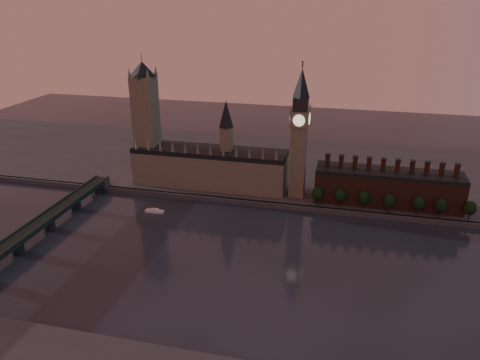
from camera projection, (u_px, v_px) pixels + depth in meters
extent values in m
plane|color=black|center=(257.00, 269.00, 285.38)|extent=(900.00, 900.00, 0.00)
cube|color=#424246|center=(280.00, 206.00, 365.92)|extent=(900.00, 4.00, 4.00)
cube|color=#424246|center=(295.00, 167.00, 447.19)|extent=(900.00, 180.00, 4.00)
cube|color=#7B6F57|center=(210.00, 169.00, 396.71)|extent=(130.00, 30.00, 28.00)
cube|color=black|center=(209.00, 151.00, 390.79)|extent=(130.00, 30.00, 4.00)
cube|color=#7B6F57|center=(226.00, 141.00, 383.82)|extent=(9.00, 9.00, 24.00)
cone|color=black|center=(226.00, 114.00, 375.30)|extent=(12.00, 12.00, 22.00)
cone|color=#7B6F57|center=(136.00, 143.00, 388.39)|extent=(2.60, 2.60, 10.00)
cone|color=#7B6F57|center=(148.00, 144.00, 386.05)|extent=(2.60, 2.60, 10.00)
cone|color=#7B6F57|center=(160.00, 145.00, 383.72)|extent=(2.60, 2.60, 10.00)
cone|color=#7B6F57|center=(173.00, 146.00, 381.39)|extent=(2.60, 2.60, 10.00)
cone|color=#7B6F57|center=(185.00, 147.00, 379.05)|extent=(2.60, 2.60, 10.00)
cone|color=#7B6F57|center=(198.00, 148.00, 376.72)|extent=(2.60, 2.60, 10.00)
cone|color=#7B6F57|center=(210.00, 149.00, 374.38)|extent=(2.60, 2.60, 10.00)
cone|color=#7B6F57|center=(223.00, 150.00, 372.05)|extent=(2.60, 2.60, 10.00)
cone|color=#7B6F57|center=(236.00, 151.00, 369.71)|extent=(2.60, 2.60, 10.00)
cone|color=#7B6F57|center=(249.00, 152.00, 367.38)|extent=(2.60, 2.60, 10.00)
cone|color=#7B6F57|center=(263.00, 153.00, 365.05)|extent=(2.60, 2.60, 10.00)
cone|color=#7B6F57|center=(276.00, 154.00, 362.71)|extent=(2.60, 2.60, 10.00)
cube|color=#7B6F57|center=(147.00, 130.00, 397.20)|extent=(18.00, 18.00, 90.00)
cone|color=black|center=(142.00, 69.00, 378.31)|extent=(24.00, 24.00, 12.00)
cylinder|color=#232326|center=(142.00, 61.00, 376.09)|extent=(0.50, 0.50, 12.00)
cone|color=#7B6F57|center=(129.00, 73.00, 373.57)|extent=(3.00, 3.00, 8.00)
cone|color=#7B6F57|center=(148.00, 73.00, 370.09)|extent=(3.00, 3.00, 8.00)
cone|color=#7B6F57|center=(138.00, 70.00, 388.02)|extent=(3.00, 3.00, 8.00)
cone|color=#7B6F57|center=(156.00, 70.00, 384.53)|extent=(3.00, 3.00, 8.00)
cube|color=#7B6F57|center=(298.00, 161.00, 370.32)|extent=(12.00, 12.00, 58.00)
cube|color=#7B6F57|center=(300.00, 118.00, 357.36)|extent=(14.00, 14.00, 12.00)
cube|color=#232326|center=(301.00, 104.00, 353.29)|extent=(11.00, 11.00, 10.00)
cone|color=black|center=(302.00, 83.00, 347.36)|extent=(13.00, 13.00, 22.00)
cylinder|color=#232326|center=(303.00, 64.00, 342.36)|extent=(1.00, 1.00, 5.00)
cylinder|color=beige|center=(299.00, 121.00, 350.86)|extent=(9.00, 0.50, 9.00)
cylinder|color=beige|center=(301.00, 116.00, 363.86)|extent=(9.00, 0.50, 9.00)
cylinder|color=beige|center=(291.00, 118.00, 358.93)|extent=(0.50, 9.00, 9.00)
cylinder|color=beige|center=(309.00, 119.00, 355.79)|extent=(0.50, 9.00, 9.00)
cone|color=#7B6F57|center=(291.00, 108.00, 349.57)|extent=(2.00, 2.00, 6.00)
cone|color=#7B6F57|center=(308.00, 109.00, 346.74)|extent=(2.00, 2.00, 6.00)
cone|color=#7B6F57|center=(293.00, 104.00, 361.31)|extent=(2.00, 2.00, 6.00)
cone|color=#7B6F57|center=(310.00, 105.00, 358.48)|extent=(2.00, 2.00, 6.00)
cube|color=#4F2A1E|center=(387.00, 189.00, 361.39)|extent=(110.00, 25.00, 24.00)
cube|color=black|center=(389.00, 173.00, 356.39)|extent=(110.00, 25.00, 3.00)
cube|color=#4F2A1E|center=(328.00, 161.00, 364.39)|extent=(3.50, 3.50, 9.00)
cube|color=#232326|center=(328.00, 155.00, 362.54)|extent=(4.20, 4.20, 1.00)
cube|color=#4F2A1E|center=(341.00, 162.00, 362.12)|extent=(3.50, 3.50, 9.00)
cube|color=#232326|center=(342.00, 156.00, 360.27)|extent=(4.20, 4.20, 1.00)
cube|color=#4F2A1E|center=(355.00, 163.00, 359.85)|extent=(3.50, 3.50, 9.00)
cube|color=#232326|center=(356.00, 157.00, 357.99)|extent=(4.20, 4.20, 1.00)
cube|color=#4F2A1E|center=(369.00, 164.00, 357.57)|extent=(3.50, 3.50, 9.00)
cube|color=#232326|center=(370.00, 158.00, 355.72)|extent=(4.20, 4.20, 1.00)
cube|color=#4F2A1E|center=(383.00, 165.00, 355.30)|extent=(3.50, 3.50, 9.00)
cube|color=#232326|center=(384.00, 159.00, 353.45)|extent=(4.20, 4.20, 1.00)
cube|color=#4F2A1E|center=(397.00, 166.00, 353.03)|extent=(3.50, 3.50, 9.00)
cube|color=#232326|center=(398.00, 160.00, 351.18)|extent=(4.20, 4.20, 1.00)
cube|color=#4F2A1E|center=(412.00, 167.00, 350.75)|extent=(3.50, 3.50, 9.00)
cube|color=#232326|center=(413.00, 161.00, 348.90)|extent=(4.20, 4.20, 1.00)
cube|color=#4F2A1E|center=(427.00, 168.00, 348.48)|extent=(3.50, 3.50, 9.00)
cube|color=#232326|center=(428.00, 162.00, 346.63)|extent=(4.20, 4.20, 1.00)
cube|color=#4F2A1E|center=(442.00, 169.00, 346.21)|extent=(3.50, 3.50, 9.00)
cube|color=#232326|center=(443.00, 163.00, 344.36)|extent=(4.20, 4.20, 1.00)
cube|color=#4F2A1E|center=(457.00, 171.00, 343.94)|extent=(3.50, 3.50, 9.00)
cube|color=#232326|center=(458.00, 164.00, 342.09)|extent=(4.20, 4.20, 1.00)
cylinder|color=black|center=(317.00, 201.00, 361.81)|extent=(0.80, 0.80, 6.00)
ellipsoid|color=black|center=(317.00, 194.00, 359.40)|extent=(8.60, 8.60, 10.75)
cylinder|color=black|center=(340.00, 203.00, 359.22)|extent=(0.80, 0.80, 6.00)
ellipsoid|color=black|center=(340.00, 195.00, 356.81)|extent=(8.60, 8.60, 10.75)
cylinder|color=black|center=(363.00, 205.00, 355.04)|extent=(0.80, 0.80, 6.00)
ellipsoid|color=black|center=(364.00, 198.00, 352.63)|extent=(8.60, 8.60, 10.75)
cylinder|color=black|center=(388.00, 209.00, 349.79)|extent=(0.80, 0.80, 6.00)
ellipsoid|color=black|center=(389.00, 201.00, 347.38)|extent=(8.60, 8.60, 10.75)
cylinder|color=black|center=(417.00, 211.00, 345.96)|extent=(0.80, 0.80, 6.00)
ellipsoid|color=black|center=(418.00, 203.00, 343.56)|extent=(8.60, 8.60, 10.75)
cylinder|color=black|center=(439.00, 213.00, 342.51)|extent=(0.80, 0.80, 6.00)
ellipsoid|color=black|center=(441.00, 205.00, 340.10)|extent=(8.60, 8.60, 10.75)
cylinder|color=black|center=(469.00, 216.00, 337.59)|extent=(0.80, 0.80, 6.00)
ellipsoid|color=black|center=(470.00, 208.00, 335.18)|extent=(8.60, 8.60, 10.75)
cube|color=black|center=(28.00, 232.00, 311.26)|extent=(12.00, 200.00, 2.50)
cube|color=black|center=(20.00, 228.00, 311.76)|extent=(1.00, 200.00, 1.30)
cube|color=black|center=(35.00, 230.00, 309.36)|extent=(1.00, 200.00, 1.30)
cube|color=#424246|center=(100.00, 183.00, 397.79)|extent=(14.00, 8.00, 6.00)
cylinder|color=#232326|center=(17.00, 247.00, 302.32)|extent=(8.00, 8.00, 7.75)
cylinder|color=#232326|center=(49.00, 224.00, 333.03)|extent=(8.00, 8.00, 7.75)
cylinder|color=#232326|center=(75.00, 205.00, 363.73)|extent=(8.00, 8.00, 7.75)
cylinder|color=#232326|center=(98.00, 188.00, 394.43)|extent=(8.00, 8.00, 7.75)
cube|color=white|center=(155.00, 211.00, 359.64)|extent=(14.65, 4.46, 1.67)
cube|color=white|center=(154.00, 210.00, 359.10)|extent=(6.31, 3.25, 1.25)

